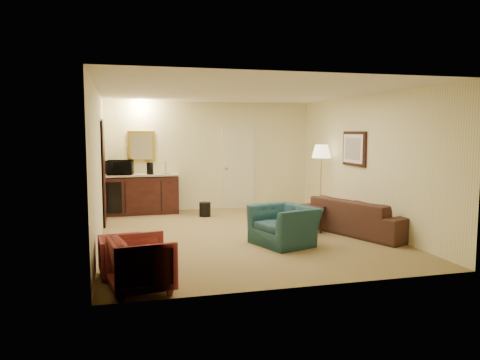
# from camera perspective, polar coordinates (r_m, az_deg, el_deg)

# --- Properties ---
(ground) EXTENTS (6.00, 6.00, 0.00)m
(ground) POSITION_cam_1_polar(r_m,az_deg,el_deg) (8.69, 0.23, -6.68)
(ground) COLOR olive
(ground) RESTS_ON ground
(room_walls) EXTENTS (5.02, 6.01, 2.61)m
(room_walls) POSITION_cam_1_polar(r_m,az_deg,el_deg) (9.21, -1.58, 4.81)
(room_walls) COLOR #F3ECB6
(room_walls) RESTS_ON ground
(wetbar_cabinet) EXTENTS (1.64, 0.58, 0.92)m
(wetbar_cabinet) POSITION_cam_1_polar(r_m,az_deg,el_deg) (11.03, -11.77, -1.67)
(wetbar_cabinet) COLOR #3B1812
(wetbar_cabinet) RESTS_ON ground
(sofa) EXTENTS (1.40, 2.30, 0.87)m
(sofa) POSITION_cam_1_polar(r_m,az_deg,el_deg) (9.01, 14.31, -3.60)
(sofa) COLOR black
(sofa) RESTS_ON ground
(teal_armchair) EXTENTS (0.94, 1.16, 0.87)m
(teal_armchair) POSITION_cam_1_polar(r_m,az_deg,el_deg) (7.91, 5.42, -4.74)
(teal_armchair) COLOR #1B3F43
(teal_armchair) RESTS_ON ground
(rose_chair_near) EXTENTS (0.60, 0.63, 0.59)m
(rose_chair_near) POSITION_cam_1_polar(r_m,az_deg,el_deg) (6.40, -14.10, -8.76)
(rose_chair_near) COLOR maroon
(rose_chair_near) RESTS_ON ground
(rose_chair_far) EXTENTS (0.77, 0.81, 0.73)m
(rose_chair_far) POSITION_cam_1_polar(r_m,az_deg,el_deg) (5.74, -11.92, -9.68)
(rose_chair_far) COLOR maroon
(rose_chair_far) RESTS_ON ground
(coffee_table) EXTENTS (0.91, 0.66, 0.49)m
(coffee_table) POSITION_cam_1_polar(r_m,az_deg,el_deg) (8.95, 7.77, -4.74)
(coffee_table) COLOR black
(coffee_table) RESTS_ON ground
(floor_lamp) EXTENTS (0.55, 0.55, 1.61)m
(floor_lamp) POSITION_cam_1_polar(r_m,az_deg,el_deg) (10.60, 9.83, -0.04)
(floor_lamp) COLOR gold
(floor_lamp) RESTS_ON ground
(waste_bin) EXTENTS (0.34, 0.34, 0.32)m
(waste_bin) POSITION_cam_1_polar(r_m,az_deg,el_deg) (10.51, -4.30, -3.59)
(waste_bin) COLOR black
(waste_bin) RESTS_ON ground
(microwave) EXTENTS (0.63, 0.41, 0.40)m
(microwave) POSITION_cam_1_polar(r_m,az_deg,el_deg) (10.95, -14.46, 1.68)
(microwave) COLOR black
(microwave) RESTS_ON wetbar_cabinet
(coffee_maker) EXTENTS (0.17, 0.17, 0.28)m
(coffee_maker) POSITION_cam_1_polar(r_m,az_deg,el_deg) (10.85, -10.92, 1.41)
(coffee_maker) COLOR black
(coffee_maker) RESTS_ON wetbar_cabinet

